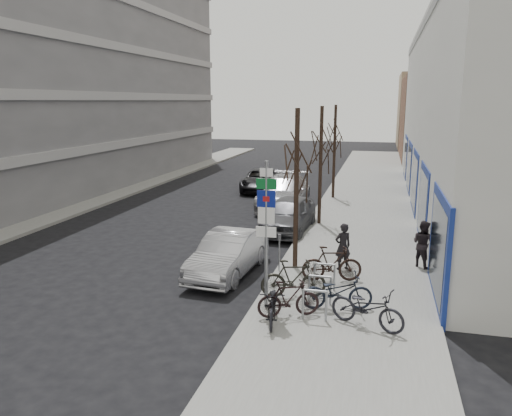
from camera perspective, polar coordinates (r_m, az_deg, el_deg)
The scene contains 25 objects.
ground at distance 14.79m, azimuth -8.10°, elevation -10.74°, with size 120.00×120.00×0.00m, color black.
sidewalk_east at distance 23.28m, azimuth 11.85°, elevation -2.14°, with size 5.00×70.00×0.15m, color slate.
sidewalk_west at distance 28.41m, azimuth -21.15°, elevation -0.13°, with size 3.00×70.00×0.15m, color slate.
brick_building_far at distance 53.15m, azimuth 22.89°, elevation 9.38°, with size 12.00×14.00×8.00m, color brown.
tan_building_far at distance 68.07m, azimuth 21.53°, elevation 10.32°, with size 13.00×12.00×9.00m, color #937A5B.
highway_sign_pole at distance 13.29m, azimuth 1.19°, elevation -2.07°, with size 0.55×0.10×4.20m.
bike_rack at distance 14.19m, azimuth 7.31°, elevation -8.87°, with size 0.66×2.26×0.83m.
tree_near at distance 16.37m, azimuth 4.70°, elevation 6.44°, with size 1.80×1.80×5.50m.
tree_mid at distance 22.78m, azimuth 7.47°, elevation 7.99°, with size 1.80×1.80×5.50m.
tree_far at distance 29.23m, azimuth 9.03°, elevation 8.85°, with size 1.80×1.80×5.50m.
meter_front at distance 16.59m, azimuth 2.68°, elevation -4.69°, with size 0.10×0.08×1.27m.
meter_mid at distance 21.84m, azimuth 5.59°, elevation -0.61°, with size 0.10×0.08×1.27m.
meter_back at distance 27.18m, azimuth 7.36°, elevation 1.88°, with size 0.10×0.08×1.27m.
bike_near_left at distance 13.01m, azimuth 1.98°, elevation -10.60°, with size 0.54×1.78×1.09m, color black.
bike_near_right at distance 13.29m, azimuth 3.75°, elevation -10.27°, with size 0.50×1.69×1.03m, color black.
bike_mid_curb at distance 13.88m, azimuth 9.28°, elevation -9.08°, with size 0.58×1.92×1.17m, color black.
bike_mid_inner at distance 14.51m, azimuth 4.30°, elevation -8.02°, with size 0.57×1.91×1.16m, color black.
bike_far_curb at distance 12.98m, azimuth 12.63°, elevation -10.72°, with size 0.59×1.96×1.19m, color black.
bike_far_inner at distance 15.92m, azimuth 8.66°, elevation -6.27°, with size 0.57×1.90×1.16m, color black.
parked_car_front at distance 16.76m, azimuth -3.20°, elevation -5.26°, with size 1.51×4.33×1.43m, color #B4B5BA.
parked_car_mid at distance 22.15m, azimuth 3.74°, elevation -0.73°, with size 1.86×4.62×1.57m, color #4C4C51.
parked_car_back at distance 27.11m, azimuth 3.23°, elevation 1.82°, with size 2.41×5.93×1.72m, color #9E9DA2.
lane_car at distance 32.26m, azimuth 0.63°, elevation 3.20°, with size 2.30×4.99×1.39m, color black.
pedestrian_near at distance 16.99m, azimuth 9.89°, elevation -4.35°, with size 0.58×0.38×1.60m, color black.
pedestrian_far at distance 17.94m, azimuth 18.54°, elevation -3.86°, with size 0.60×0.41×1.64m, color black.
Camera 1 is at (5.30, -12.56, 5.73)m, focal length 35.00 mm.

